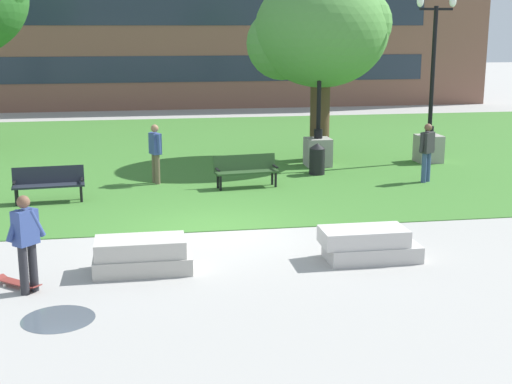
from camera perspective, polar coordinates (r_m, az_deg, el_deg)
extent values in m
plane|color=#A3A09B|center=(15.87, -3.45, -3.19)|extent=(140.00, 140.00, 0.00)
cube|color=#3D752D|center=(25.59, -5.89, 3.05)|extent=(40.00, 20.00, 0.02)
cube|color=#B2ADA3|center=(13.46, -9.04, -5.64)|extent=(1.80, 0.90, 0.32)
cube|color=#BBB6AB|center=(13.36, -9.24, -4.35)|extent=(1.66, 0.83, 0.32)
cube|color=#BCB7B2|center=(14.14, 9.26, -4.73)|extent=(1.80, 0.90, 0.32)
cube|color=beige|center=(13.99, 8.59, -3.53)|extent=(1.66, 0.83, 0.32)
cylinder|color=#28282D|center=(12.73, -18.10, -5.97)|extent=(0.15, 0.15, 0.86)
cylinder|color=#28282D|center=(12.85, -17.41, -5.74)|extent=(0.15, 0.15, 0.86)
cube|color=#334784|center=(12.58, -17.98, -2.70)|extent=(0.45, 0.46, 0.60)
cylinder|color=#334784|center=(12.52, -18.83, -2.59)|extent=(0.30, 0.31, 0.54)
cylinder|color=#334784|center=(12.61, -17.16, -2.37)|extent=(0.30, 0.31, 0.54)
sphere|color=brown|center=(12.47, -18.12, -0.76)|extent=(0.22, 0.22, 0.22)
cube|color=maroon|center=(13.19, -18.51, -6.91)|extent=(0.73, 0.68, 0.02)
cube|color=maroon|center=(13.52, -19.76, -6.43)|extent=(0.22, 0.23, 0.06)
cube|color=maroon|center=(12.86, -17.22, -7.24)|extent=(0.22, 0.23, 0.06)
cylinder|color=silver|center=(13.31, -19.47, -7.07)|extent=(0.06, 0.06, 0.06)
cylinder|color=silver|center=(13.44, -18.74, -6.82)|extent=(0.06, 0.06, 0.06)
cylinder|color=silver|center=(12.99, -18.24, -7.48)|extent=(0.06, 0.06, 0.06)
cylinder|color=silver|center=(13.12, -17.50, -7.22)|extent=(0.06, 0.06, 0.06)
cylinder|color=#47515B|center=(11.69, -15.54, -9.75)|extent=(1.14, 1.14, 0.01)
cube|color=#284723|center=(19.97, -0.74, 1.59)|extent=(1.84, 0.65, 0.05)
cube|color=#284723|center=(20.16, -0.93, 2.37)|extent=(1.80, 0.34, 0.46)
cube|color=black|center=(19.74, -3.09, 1.79)|extent=(0.11, 0.40, 0.04)
cube|color=black|center=(20.18, 1.56, 2.06)|extent=(0.11, 0.40, 0.04)
cylinder|color=black|center=(19.67, -2.85, 0.70)|extent=(0.07, 0.07, 0.41)
cylinder|color=black|center=(20.09, 1.59, 0.98)|extent=(0.07, 0.07, 0.41)
cylinder|color=black|center=(19.97, -3.07, 0.89)|extent=(0.07, 0.07, 0.41)
cylinder|color=black|center=(20.39, 1.31, 1.16)|extent=(0.07, 0.07, 0.41)
cube|color=#1E232D|center=(19.03, -16.26, 0.48)|extent=(1.83, 0.59, 0.05)
cube|color=#1E232D|center=(19.23, -16.28, 1.31)|extent=(1.80, 0.27, 0.46)
cube|color=black|center=(19.06, -18.80, 0.69)|extent=(0.09, 0.40, 0.04)
cube|color=black|center=(19.00, -13.75, 0.98)|extent=(0.09, 0.40, 0.04)
cylinder|color=black|center=(18.98, -18.63, -0.44)|extent=(0.07, 0.07, 0.41)
cylinder|color=black|center=(18.91, -13.80, -0.17)|extent=(0.07, 0.07, 0.41)
cylinder|color=black|center=(19.29, -18.57, -0.22)|extent=(0.07, 0.07, 0.41)
cylinder|color=black|center=(19.23, -13.82, 0.04)|extent=(0.07, 0.07, 0.41)
cube|color=gray|center=(24.51, 13.63, 3.40)|extent=(0.80, 0.80, 0.90)
cylinder|color=black|center=(24.42, 13.71, 4.79)|extent=(0.28, 0.28, 0.30)
cylinder|color=black|center=(24.23, 13.96, 9.31)|extent=(0.14, 0.14, 4.17)
cube|color=black|center=(24.19, 14.22, 14.00)|extent=(1.10, 0.08, 0.08)
ellipsoid|color=white|center=(23.98, 13.01, 14.65)|extent=(0.22, 0.22, 0.36)
ellipsoid|color=white|center=(24.42, 15.48, 14.48)|extent=(0.22, 0.22, 0.36)
cube|color=gray|center=(23.24, 4.97, 3.21)|extent=(0.80, 0.80, 0.90)
cylinder|color=black|center=(23.15, 5.00, 4.67)|extent=(0.28, 0.28, 0.30)
cylinder|color=black|center=(22.94, 5.09, 9.44)|extent=(0.14, 0.14, 4.16)
cube|color=black|center=(22.90, 5.20, 14.38)|extent=(1.10, 0.08, 0.08)
ellipsoid|color=white|center=(22.78, 3.82, 15.02)|extent=(0.22, 0.22, 0.36)
ellipsoid|color=white|center=(23.06, 6.58, 14.94)|extent=(0.22, 0.22, 0.36)
cylinder|color=#4C3823|center=(24.22, 5.13, 6.24)|extent=(0.66, 0.66, 3.10)
ellipsoid|color=#4C893D|center=(24.05, 5.27, 12.79)|extent=(4.41, 4.41, 3.75)
sphere|color=#4C893D|center=(24.21, 2.14, 11.79)|extent=(2.42, 2.42, 2.42)
sphere|color=#4C893D|center=(23.93, 8.18, 13.24)|extent=(2.20, 2.20, 2.20)
cylinder|color=black|center=(21.89, 4.91, 2.46)|extent=(0.48, 0.48, 0.80)
cone|color=black|center=(21.80, 4.93, 3.70)|extent=(0.49, 0.49, 0.16)
cylinder|color=#384C7A|center=(21.21, 13.30, 1.89)|extent=(0.15, 0.15, 0.86)
cylinder|color=#384C7A|center=(21.38, 13.59, 1.96)|extent=(0.15, 0.15, 0.86)
cube|color=#2D2D30|center=(21.17, 13.55, 3.86)|extent=(0.47, 0.42, 0.60)
cylinder|color=#2D2D30|center=(20.98, 13.12, 3.88)|extent=(0.20, 0.18, 0.56)
cylinder|color=#2D2D30|center=(21.35, 13.98, 3.99)|extent=(0.20, 0.18, 0.56)
sphere|color=brown|center=(21.10, 13.61, 5.04)|extent=(0.22, 0.22, 0.22)
cylinder|color=brown|center=(20.82, -8.12, 1.91)|extent=(0.15, 0.15, 0.86)
cylinder|color=brown|center=(20.64, -7.90, 1.82)|extent=(0.15, 0.15, 0.86)
cube|color=#334784|center=(20.60, -8.07, 3.85)|extent=(0.37, 0.46, 0.60)
cylinder|color=#334784|center=(20.85, -8.36, 4.02)|extent=(0.14, 0.16, 0.56)
cylinder|color=#334784|center=(20.34, -7.78, 3.82)|extent=(0.14, 0.16, 0.56)
sphere|color=#9E7051|center=(20.54, -8.11, 5.06)|extent=(0.22, 0.22, 0.22)
cube|color=#232D3D|center=(39.43, -3.50, 9.82)|extent=(23.98, 0.03, 1.40)
cube|color=#232D3D|center=(39.37, -3.57, 14.18)|extent=(23.98, 0.03, 1.40)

